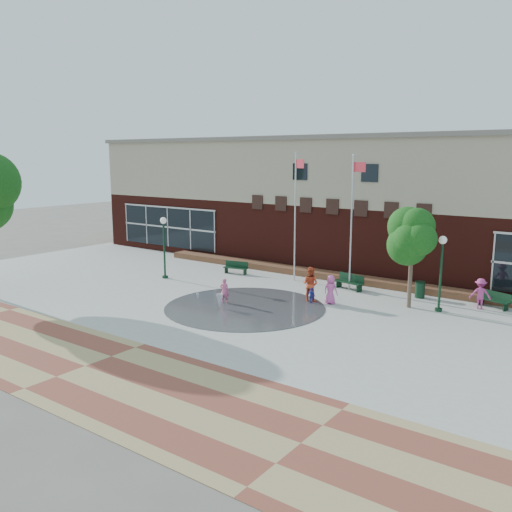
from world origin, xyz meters
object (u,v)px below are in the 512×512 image
Objects in this scene: flagpole_right at (352,215)px; flagpole_left at (296,210)px; trash_can at (420,290)px; child_splash at (224,291)px; bench_left at (236,270)px.

flagpole_left is at bearing -167.50° from flagpole_right.
flagpole_left is 8.55× the size of trash_can.
child_splash is (-8.16, -7.25, 0.21)m from trash_can.
trash_can is (4.02, 0.54, -3.96)m from flagpole_right.
flagpole_right is 8.73m from child_splash.
flagpole_right is 5.67m from trash_can.
flagpole_right is 9.20m from bench_left.
flagpole_left is 3.91m from flagpole_right.
flagpole_right reaches higher than trash_can.
flagpole_right is at bearing -172.36° from trash_can.
flagpole_left reaches higher than flagpole_right.
child_splash is at bearing -108.02° from flagpole_right.
child_splash is (4.05, -6.16, 0.41)m from bench_left.
child_splash reaches higher than trash_can.
flagpole_left reaches higher than trash_can.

